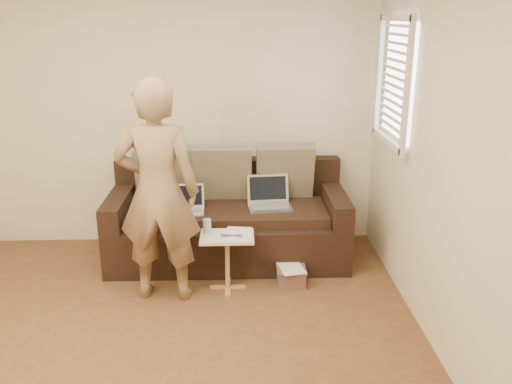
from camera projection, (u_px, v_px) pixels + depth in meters
floor at (141, 374)px, 3.50m from camera, size 4.50×4.50×0.00m
wall_back at (171, 115)px, 5.23m from camera, size 4.00×0.00×4.00m
wall_right at (468, 180)px, 3.16m from camera, size 0.00×4.50×4.50m
window_blinds at (394, 81)px, 4.46m from camera, size 0.12×0.88×1.08m
sofa at (228, 216)px, 5.07m from camera, size 2.20×0.95×0.85m
pillow_left at (165, 173)px, 5.14m from camera, size 0.55×0.29×0.57m
pillow_mid at (223, 173)px, 5.14m from camera, size 0.55×0.27×0.57m
pillow_right at (285, 171)px, 5.19m from camera, size 0.55×0.28×0.57m
laptop_silver at (270, 208)px, 5.00m from camera, size 0.42×0.32×0.26m
laptop_white at (186, 212)px, 4.89m from camera, size 0.33×0.24×0.23m
person at (158, 192)px, 4.22m from camera, size 0.69×0.49×1.81m
side_table at (227, 262)px, 4.54m from camera, size 0.44×0.31×0.49m
drinking_glass at (207, 226)px, 4.49m from camera, size 0.07×0.07×0.12m
scissors at (231, 236)px, 4.43m from camera, size 0.20×0.15×0.02m
paper_on_table at (237, 234)px, 4.49m from camera, size 0.25×0.33×0.00m
striped_box at (291, 276)px, 4.65m from camera, size 0.25×0.25×0.16m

